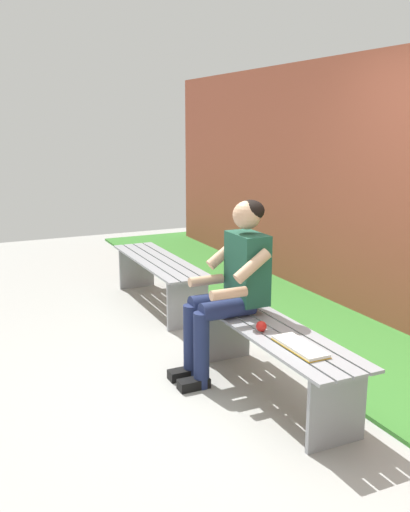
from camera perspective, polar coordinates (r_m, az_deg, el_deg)
The scene contains 7 objects.
ground_plane at distance 4.59m, azimuth -11.61°, elevation -10.53°, with size 10.00×7.00×0.04m, color #9E9E99.
grass_strip at distance 5.53m, azimuth 12.60°, elevation -6.03°, with size 9.00×1.91×0.03m, color #387A2D.
bench_near at distance 3.86m, azimuth 6.86°, elevation -8.93°, with size 1.60×0.44×0.48m.
bench_far at distance 5.72m, azimuth -4.60°, elevation -1.50°, with size 1.68×0.44×0.48m.
person_seated at distance 4.04m, azimuth 2.69°, elevation -2.56°, with size 0.50×0.69×1.28m.
apple at distance 3.76m, azimuth 5.62°, elevation -6.99°, with size 0.07×0.07×0.07m, color red.
book_open at distance 3.53m, azimuth 9.46°, elevation -8.92°, with size 0.41×0.16×0.02m.
Camera 1 is at (-3.03, 1.91, 1.80)m, focal length 40.13 mm.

